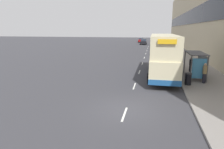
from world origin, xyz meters
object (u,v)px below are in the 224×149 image
(car_0, at_px, (141,40))
(litter_bin, at_px, (188,79))
(double_decker_bus_near, at_px, (163,55))
(car_2, at_px, (158,40))
(pedestrian_at_shelter, at_px, (205,73))
(bus_shelter, at_px, (198,61))
(car_1, at_px, (144,42))
(pedestrian_1, at_px, (191,64))

(car_0, xyz_separation_m, litter_bin, (7.88, -59.23, -0.18))
(car_0, bearing_deg, double_decker_bus_near, 95.96)
(car_2, distance_m, pedestrian_at_shelter, 56.99)
(double_decker_bus_near, relative_size, car_0, 2.47)
(bus_shelter, relative_size, car_0, 0.92)
(bus_shelter, height_order, car_0, bus_shelter)
(double_decker_bus_near, distance_m, car_0, 55.96)
(bus_shelter, distance_m, pedestrian_at_shelter, 2.08)
(double_decker_bus_near, height_order, car_2, double_decker_bus_near)
(car_1, bearing_deg, pedestrian_1, 99.98)
(double_decker_bus_near, bearing_deg, bus_shelter, -13.53)
(pedestrian_1, bearing_deg, bus_shelter, -88.30)
(bus_shelter, relative_size, double_decker_bus_near, 0.37)
(bus_shelter, distance_m, car_0, 57.17)
(bus_shelter, xyz_separation_m, double_decker_bus_near, (-3.30, 0.79, 0.41))
(car_1, xyz_separation_m, pedestrian_1, (7.48, -42.47, 0.11))
(bus_shelter, distance_m, car_1, 46.16)
(car_1, distance_m, pedestrian_1, 43.13)
(double_decker_bus_near, bearing_deg, car_0, 95.96)
(car_0, distance_m, pedestrian_1, 54.14)
(pedestrian_1, bearing_deg, car_1, 99.98)
(car_2, height_order, pedestrian_at_shelter, pedestrian_at_shelter)
(bus_shelter, relative_size, car_1, 1.06)
(pedestrian_at_shelter, bearing_deg, pedestrian_1, 94.07)
(car_0, height_order, pedestrian_1, pedestrian_1)
(pedestrian_1, bearing_deg, litter_bin, -100.95)
(car_0, bearing_deg, pedestrian_at_shelter, 99.12)
(bus_shelter, xyz_separation_m, pedestrian_1, (-0.09, 3.05, -0.90))
(double_decker_bus_near, bearing_deg, litter_bin, -59.96)
(double_decker_bus_near, height_order, car_1, double_decker_bus_near)
(car_2, bearing_deg, litter_bin, -88.39)
(pedestrian_at_shelter, bearing_deg, double_decker_bus_near, 142.85)
(bus_shelter, height_order, pedestrian_1, bus_shelter)
(car_0, bearing_deg, car_2, 167.14)
(bus_shelter, distance_m, litter_bin, 3.28)
(car_2, distance_m, pedestrian_1, 52.02)
(pedestrian_at_shelter, relative_size, litter_bin, 1.72)
(double_decker_bus_near, relative_size, litter_bin, 10.77)
(bus_shelter, bearing_deg, double_decker_bus_near, 166.47)
(car_2, relative_size, pedestrian_at_shelter, 2.21)
(car_0, relative_size, litter_bin, 4.36)
(car_2, xyz_separation_m, pedestrian_at_shelter, (3.11, -56.91, 0.21))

